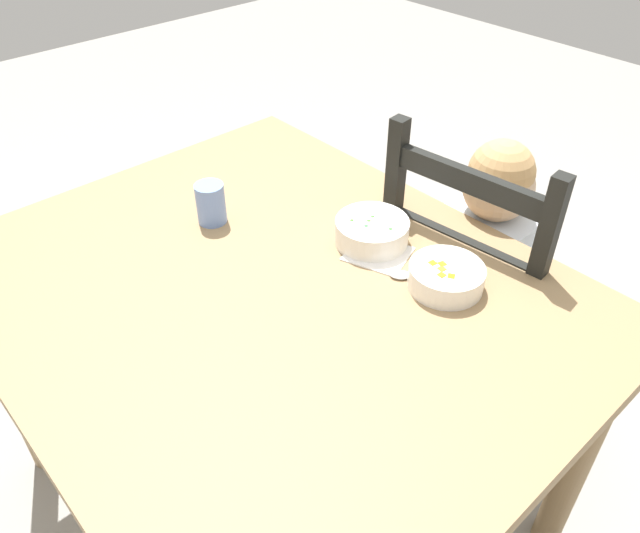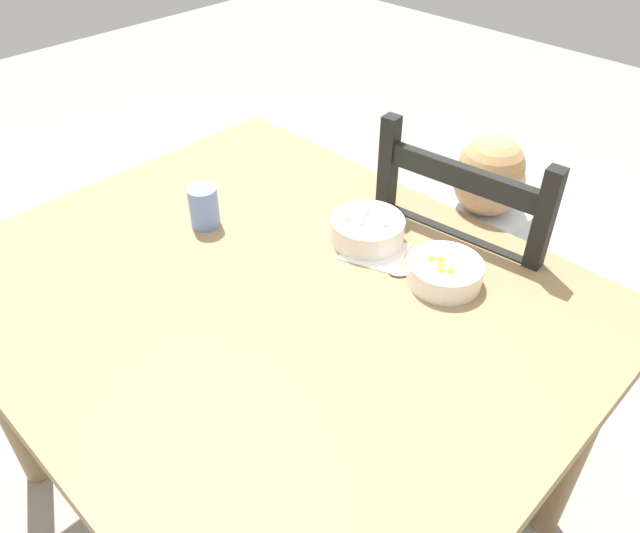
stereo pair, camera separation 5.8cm
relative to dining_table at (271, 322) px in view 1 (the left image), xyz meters
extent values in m
plane|color=gray|center=(0.00, 0.00, -0.67)|extent=(8.00, 8.00, 0.00)
cube|color=#94764F|center=(0.00, 0.00, 0.08)|extent=(1.28, 1.04, 0.04)
cylinder|color=#94764F|center=(-0.56, -0.45, -0.30)|extent=(0.07, 0.07, 0.73)
cylinder|color=#94764F|center=(-0.56, 0.45, -0.30)|extent=(0.07, 0.07, 0.73)
cylinder|color=#94764F|center=(0.56, 0.45, -0.30)|extent=(0.07, 0.07, 0.73)
cube|color=black|center=(0.14, 0.62, -0.24)|extent=(0.46, 0.46, 0.02)
cube|color=black|center=(0.31, 0.83, -0.46)|extent=(0.04, 0.04, 0.42)
cube|color=black|center=(-0.07, 0.79, -0.46)|extent=(0.04, 0.04, 0.42)
cube|color=black|center=(0.35, 0.45, -0.46)|extent=(0.04, 0.04, 0.42)
cube|color=black|center=(-0.03, 0.41, -0.46)|extent=(0.04, 0.04, 0.42)
cube|color=black|center=(0.35, 0.45, 0.05)|extent=(0.04, 0.04, 0.57)
cube|color=black|center=(-0.03, 0.41, 0.05)|extent=(0.04, 0.04, 0.57)
cube|color=black|center=(0.16, 0.43, 0.25)|extent=(0.36, 0.06, 0.05)
cube|color=black|center=(0.16, 0.43, 0.08)|extent=(0.36, 0.06, 0.05)
cube|color=silver|center=(0.14, 0.59, -0.07)|extent=(0.22, 0.14, 0.32)
sphere|color=#D7B28D|center=(0.14, 0.59, 0.17)|extent=(0.17, 0.17, 0.17)
sphere|color=tan|center=(0.14, 0.59, 0.20)|extent=(0.16, 0.16, 0.16)
cylinder|color=#3F4C72|center=(0.08, 0.47, -0.45)|extent=(0.07, 0.07, 0.44)
cylinder|color=#3F4C72|center=(0.19, 0.47, -0.45)|extent=(0.07, 0.07, 0.44)
cylinder|color=silver|center=(0.01, 0.49, 0.01)|extent=(0.06, 0.24, 0.13)
cylinder|color=silver|center=(0.27, 0.49, 0.01)|extent=(0.06, 0.24, 0.13)
cylinder|color=white|center=(0.03, 0.27, 0.13)|extent=(0.17, 0.17, 0.06)
cylinder|color=white|center=(0.03, 0.27, 0.11)|extent=(0.07, 0.07, 0.01)
cylinder|color=green|center=(0.03, 0.27, 0.14)|extent=(0.14, 0.14, 0.03)
sphere|color=#3F9547|center=(0.04, 0.25, 0.15)|extent=(0.01, 0.01, 0.01)
sphere|color=#49953A|center=(0.02, 0.28, 0.15)|extent=(0.01, 0.01, 0.01)
sphere|color=green|center=(0.08, 0.28, 0.15)|extent=(0.01, 0.01, 0.01)
sphere|color=#4C9539|center=(0.03, 0.27, 0.15)|extent=(0.01, 0.01, 0.01)
sphere|color=#489A32|center=(0.00, 0.24, 0.15)|extent=(0.01, 0.01, 0.01)
cylinder|color=white|center=(0.24, 0.27, 0.13)|extent=(0.16, 0.16, 0.05)
cylinder|color=white|center=(0.24, 0.27, 0.11)|extent=(0.07, 0.07, 0.01)
cylinder|color=orange|center=(0.24, 0.27, 0.13)|extent=(0.13, 0.13, 0.03)
cube|color=gold|center=(0.24, 0.26, 0.15)|extent=(0.02, 0.02, 0.01)
cube|color=orange|center=(0.25, 0.24, 0.15)|extent=(0.01, 0.01, 0.01)
cube|color=orange|center=(0.27, 0.25, 0.15)|extent=(0.02, 0.02, 0.01)
cube|color=orange|center=(0.21, 0.26, 0.15)|extent=(0.02, 0.02, 0.01)
cube|color=orange|center=(0.23, 0.27, 0.15)|extent=(0.02, 0.02, 0.01)
cube|color=silver|center=(0.21, 0.27, 0.10)|extent=(0.08, 0.07, 0.00)
ellipsoid|color=silver|center=(0.16, 0.23, 0.11)|extent=(0.05, 0.05, 0.01)
cylinder|color=#6D8FD5|center=(-0.28, 0.05, 0.15)|extent=(0.07, 0.07, 0.10)
cube|color=white|center=(0.08, 0.25, 0.10)|extent=(0.16, 0.15, 0.00)
camera|label=1|loc=(0.80, -0.58, 0.93)|focal=34.89mm
camera|label=2|loc=(0.76, -0.62, 0.93)|focal=34.89mm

